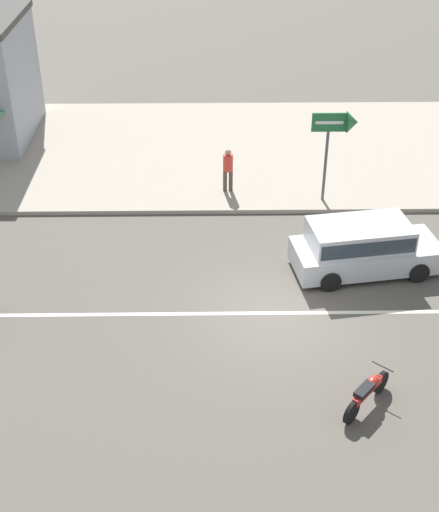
# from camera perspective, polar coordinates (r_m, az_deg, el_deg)

# --- Properties ---
(ground_plane) EXTENTS (160.00, 160.00, 0.00)m
(ground_plane) POSITION_cam_1_polar(r_m,az_deg,el_deg) (19.48, 4.82, -4.57)
(ground_plane) COLOR #544F47
(lane_centre_stripe) EXTENTS (50.40, 0.14, 0.01)m
(lane_centre_stripe) POSITION_cam_1_polar(r_m,az_deg,el_deg) (19.47, 4.82, -4.56)
(lane_centre_stripe) COLOR silver
(lane_centre_stripe) RESTS_ON ground
(kerb_strip) EXTENTS (68.00, 10.00, 0.15)m
(kerb_strip) POSITION_cam_1_polar(r_m,az_deg,el_deg) (28.48, 3.02, 8.46)
(kerb_strip) COLOR #9E9384
(kerb_strip) RESTS_ON ground
(minivan_silver_4) EXTENTS (4.58, 2.38, 1.56)m
(minivan_silver_4) POSITION_cam_1_polar(r_m,az_deg,el_deg) (21.08, 11.43, 0.81)
(minivan_silver_4) COLOR #B7BABF
(minivan_silver_4) RESTS_ON ground
(motorcycle_1) EXTENTS (1.30, 1.46, 0.80)m
(motorcycle_1) POSITION_cam_1_polar(r_m,az_deg,el_deg) (16.81, 11.76, -10.60)
(motorcycle_1) COLOR black
(motorcycle_1) RESTS_ON ground
(arrow_signboard) EXTENTS (1.49, 0.70, 3.18)m
(arrow_signboard) POSITION_cam_1_polar(r_m,az_deg,el_deg) (23.77, 10.03, 10.14)
(arrow_signboard) COLOR #4C4C51
(arrow_signboard) RESTS_ON kerb_strip
(pedestrian_near_clock) EXTENTS (0.34, 0.34, 1.58)m
(pedestrian_near_clock) POSITION_cam_1_polar(r_m,az_deg,el_deg) (24.77, 0.68, 7.14)
(pedestrian_near_clock) COLOR #4C4238
(pedestrian_near_clock) RESTS_ON kerb_strip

